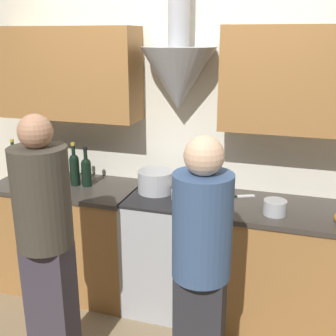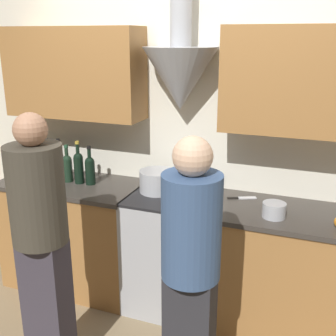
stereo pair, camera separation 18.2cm
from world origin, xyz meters
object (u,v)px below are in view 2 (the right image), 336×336
(wine_bottle_2, at_px, (38,161))
(wine_bottle_4, at_px, (60,164))
(person_foreground_left, at_px, (41,239))
(person_foreground_right, at_px, (191,269))
(mixing_bowl, at_px, (191,195))
(saucepan, at_px, (274,210))
(wine_bottle_6, at_px, (79,166))
(stove_range, at_px, (173,251))
(wine_bottle_0, at_px, (22,159))
(wine_bottle_5, at_px, (68,167))
(wine_bottle_7, at_px, (90,169))
(wine_bottle_1, at_px, (31,161))
(stock_pot, at_px, (157,181))
(wine_bottle_3, at_px, (48,162))

(wine_bottle_2, relative_size, wine_bottle_4, 1.00)
(person_foreground_left, relative_size, person_foreground_right, 1.04)
(mixing_bowl, height_order, saucepan, saucepan)
(person_foreground_left, xyz_separation_m, person_foreground_right, (0.91, 0.05, -0.03))
(wine_bottle_6, relative_size, saucepan, 2.26)
(stove_range, relative_size, wine_bottle_2, 2.64)
(wine_bottle_2, bearing_deg, wine_bottle_0, 178.68)
(wine_bottle_5, height_order, wine_bottle_7, wine_bottle_7)
(stove_range, distance_m, wine_bottle_1, 1.43)
(person_foreground_right, bearing_deg, wine_bottle_7, 141.79)
(wine_bottle_5, distance_m, stock_pot, 0.78)
(mixing_bowl, xyz_separation_m, saucepan, (0.61, -0.11, 0.02))
(wine_bottle_0, bearing_deg, stove_range, -0.83)
(wine_bottle_5, xyz_separation_m, stock_pot, (0.78, 0.04, -0.04))
(stove_range, height_order, mixing_bowl, mixing_bowl)
(wine_bottle_5, relative_size, wine_bottle_6, 0.88)
(stove_range, bearing_deg, wine_bottle_3, 179.46)
(wine_bottle_3, height_order, stock_pot, wine_bottle_3)
(wine_bottle_3, bearing_deg, mixing_bowl, -1.09)
(wine_bottle_4, bearing_deg, wine_bottle_0, 179.36)
(wine_bottle_1, height_order, wine_bottle_4, wine_bottle_4)
(wine_bottle_2, xyz_separation_m, person_foreground_left, (0.73, -0.95, -0.13))
(wine_bottle_2, height_order, mixing_bowl, wine_bottle_2)
(wine_bottle_4, bearing_deg, wine_bottle_5, -6.82)
(wine_bottle_4, xyz_separation_m, wine_bottle_6, (0.19, -0.01, 0.00))
(stock_pot, bearing_deg, wine_bottle_1, -178.95)
(saucepan, bearing_deg, wine_bottle_3, 175.99)
(wine_bottle_1, relative_size, wine_bottle_5, 1.00)
(wine_bottle_7, height_order, saucepan, wine_bottle_7)
(wine_bottle_2, height_order, wine_bottle_6, wine_bottle_2)
(stock_pot, bearing_deg, wine_bottle_7, -176.51)
(wine_bottle_3, xyz_separation_m, wine_bottle_5, (0.19, -0.00, -0.01))
(wine_bottle_7, bearing_deg, wine_bottle_1, 178.68)
(person_foreground_right, bearing_deg, wine_bottle_1, 152.17)
(stock_pot, relative_size, person_foreground_right, 0.17)
(wine_bottle_2, relative_size, saucepan, 2.28)
(wine_bottle_1, relative_size, stock_pot, 1.12)
(wine_bottle_6, distance_m, saucepan, 1.58)
(wine_bottle_7, xyz_separation_m, stock_pot, (0.57, 0.03, -0.04))
(wine_bottle_2, bearing_deg, wine_bottle_3, -3.10)
(stove_range, height_order, wine_bottle_7, wine_bottle_7)
(wine_bottle_1, height_order, wine_bottle_5, wine_bottle_5)
(stove_range, relative_size, saucepan, 6.03)
(wine_bottle_5, distance_m, wine_bottle_7, 0.21)
(person_foreground_left, height_order, person_foreground_right, person_foreground_left)
(wine_bottle_1, xyz_separation_m, saucepan, (2.06, -0.15, -0.08))
(wine_bottle_6, bearing_deg, mixing_bowl, -0.96)
(wine_bottle_3, relative_size, person_foreground_right, 0.21)
(person_foreground_left, bearing_deg, wine_bottle_7, 103.72)
(mixing_bowl, height_order, person_foreground_right, person_foreground_right)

